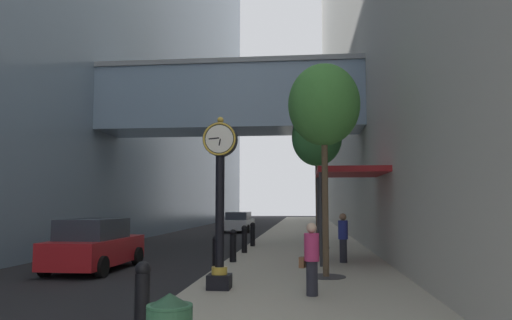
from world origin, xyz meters
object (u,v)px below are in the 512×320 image
at_px(bollard_third, 217,254).
at_px(pedestrian_by_clock, 343,236).
at_px(bollard_fifth, 244,238).
at_px(street_tree_near, 324,106).
at_px(bollard_nearest, 142,296).
at_px(car_white_near, 239,222).
at_px(pedestrian_walking, 311,257).
at_px(car_red_mid, 95,245).
at_px(street_clock, 220,193).
at_px(street_tree_mid_near, 317,138).
at_px(bollard_sixth, 253,234).
at_px(bollard_fourth, 233,245).

bearing_deg(bollard_third, pedestrian_by_clock, 41.09).
bearing_deg(bollard_fifth, street_tree_near, -63.66).
relative_size(bollard_nearest, car_white_near, 0.26).
bearing_deg(bollard_nearest, bollard_third, 90.00).
bearing_deg(pedestrian_walking, car_red_mid, 148.37).
bearing_deg(street_clock, street_tree_mid_near, 76.60).
relative_size(street_tree_mid_near, car_white_near, 1.49).
relative_size(bollard_fifth, pedestrian_walking, 0.71).
bearing_deg(pedestrian_by_clock, street_tree_near, -102.42).
distance_m(street_clock, car_white_near, 25.64).
xyz_separation_m(bollard_sixth, car_red_mid, (-4.36, -7.99, 0.08)).
relative_size(bollard_fifth, pedestrian_by_clock, 0.67).
bearing_deg(bollard_nearest, bollard_sixth, 90.00).
bearing_deg(bollard_fourth, bollard_third, -90.00).
height_order(street_clock, bollard_fifth, street_clock).
xyz_separation_m(street_clock, car_red_mid, (-4.84, 3.72, -1.62)).
relative_size(bollard_fifth, bollard_sixth, 1.00).
distance_m(pedestrian_by_clock, car_red_mid, 8.44).
bearing_deg(car_white_near, pedestrian_by_clock, -71.94).
distance_m(bollard_fourth, bollard_fifth, 3.17).
relative_size(bollard_third, bollard_sixth, 1.00).
height_order(bollard_third, bollard_sixth, same).
bearing_deg(bollard_fourth, street_clock, -84.86).
bearing_deg(street_tree_mid_near, street_clock, -103.40).
height_order(bollard_nearest, car_white_near, car_white_near).
bearing_deg(bollard_sixth, street_tree_mid_near, -10.70).
height_order(bollard_nearest, street_tree_near, street_tree_near).
distance_m(bollard_fifth, pedestrian_walking, 9.56).
height_order(street_tree_mid_near, car_white_near, street_tree_mid_near).
xyz_separation_m(bollard_fourth, pedestrian_walking, (2.70, -6.00, 0.25)).
xyz_separation_m(bollard_third, street_tree_near, (3.13, 0.01, 4.27)).
height_order(bollard_fourth, car_white_near, car_white_near).
xyz_separation_m(bollard_fifth, street_tree_near, (3.13, -6.33, 4.27)).
bearing_deg(pedestrian_by_clock, pedestrian_walking, -100.76).
distance_m(bollard_sixth, pedestrian_by_clock, 7.26).
height_order(bollard_sixth, car_white_near, car_white_near).
xyz_separation_m(bollard_nearest, bollard_fourth, (0.00, 9.51, 0.00)).
bearing_deg(bollard_third, bollard_fourth, 90.00).
xyz_separation_m(bollard_fourth, bollard_fifth, (0.00, 3.17, 0.00)).
relative_size(pedestrian_walking, car_red_mid, 0.38).
height_order(street_clock, street_tree_near, street_tree_near).
height_order(bollard_sixth, car_red_mid, car_red_mid).
xyz_separation_m(street_tree_mid_near, car_red_mid, (-7.49, -7.40, -4.48)).
xyz_separation_m(bollard_fifth, car_red_mid, (-4.36, -4.82, 0.08)).
bearing_deg(bollard_fifth, pedestrian_walking, -73.61).
bearing_deg(bollard_sixth, street_tree_near, -71.74).
xyz_separation_m(pedestrian_by_clock, car_red_mid, (-8.23, -1.86, -0.23)).
bearing_deg(bollard_fourth, pedestrian_walking, -65.79).
distance_m(bollard_fourth, bollard_sixth, 6.34).
bearing_deg(bollard_fifth, street_clock, -86.76).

